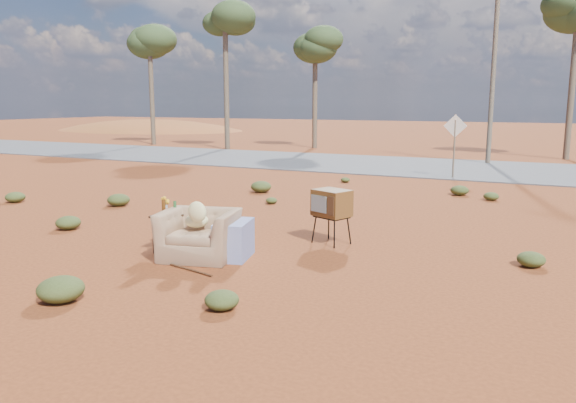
% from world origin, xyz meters
% --- Properties ---
extents(ground, '(140.00, 140.00, 0.00)m').
position_xyz_m(ground, '(0.00, 0.00, 0.00)').
color(ground, brown).
rests_on(ground, ground).
extents(highway, '(140.00, 7.00, 0.04)m').
position_xyz_m(highway, '(0.00, 15.00, 0.02)').
color(highway, '#565659').
rests_on(highway, ground).
extents(dirt_mound, '(26.00, 18.00, 2.00)m').
position_xyz_m(dirt_mound, '(-30.00, 34.00, 0.00)').
color(dirt_mound, '#9D4E26').
rests_on(dirt_mound, ground).
extents(armchair, '(1.57, 1.25, 1.08)m').
position_xyz_m(armchair, '(-0.47, -0.05, 0.50)').
color(armchair, '#916D4F').
rests_on(armchair, ground).
extents(tv_unit, '(0.77, 0.70, 1.01)m').
position_xyz_m(tv_unit, '(1.07, 1.79, 0.75)').
color(tv_unit, black).
rests_on(tv_unit, ground).
extents(side_table, '(0.48, 0.48, 0.94)m').
position_xyz_m(side_table, '(-1.30, 0.00, 0.69)').
color(side_table, '#331D12').
rests_on(side_table, ground).
extents(rusty_bar, '(1.30, 0.35, 0.04)m').
position_xyz_m(rusty_bar, '(-0.43, -0.75, 0.02)').
color(rusty_bar, '#462512').
rests_on(rusty_bar, ground).
extents(road_sign, '(0.78, 0.06, 2.19)m').
position_xyz_m(road_sign, '(1.50, 12.00, 1.50)').
color(road_sign, brown).
rests_on(road_sign, ground).
extents(eucalyptus_far_left, '(3.20, 3.20, 7.10)m').
position_xyz_m(eucalyptus_far_left, '(-18.00, 20.00, 5.94)').
color(eucalyptus_far_left, brown).
rests_on(eucalyptus_far_left, ground).
extents(eucalyptus_left, '(3.20, 3.20, 8.10)m').
position_xyz_m(eucalyptus_left, '(-12.00, 19.00, 6.92)').
color(eucalyptus_left, brown).
rests_on(eucalyptus_left, ground).
extents(eucalyptus_near_left, '(3.20, 3.20, 6.60)m').
position_xyz_m(eucalyptus_near_left, '(-8.00, 22.00, 5.45)').
color(eucalyptus_near_left, brown).
rests_on(eucalyptus_near_left, ground).
extents(utility_pole_center, '(1.40, 0.20, 8.00)m').
position_xyz_m(utility_pole_center, '(2.00, 17.50, 4.15)').
color(utility_pole_center, brown).
rests_on(utility_pole_center, ground).
extents(scrub_patch, '(17.49, 8.07, 0.33)m').
position_xyz_m(scrub_patch, '(-0.82, 4.41, 0.14)').
color(scrub_patch, '#3F4D21').
rests_on(scrub_patch, ground).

